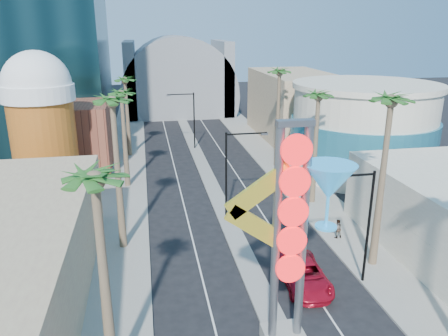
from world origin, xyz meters
TOP-DOWN VIEW (x-y plane):
  - sidewalk_west at (-9.50, 35.00)m, footprint 5.00×100.00m
  - sidewalk_east at (9.50, 35.00)m, footprint 5.00×100.00m
  - median at (0.00, 38.00)m, footprint 1.60×84.00m
  - brick_filler_west at (-16.00, 38.00)m, footprint 10.00×10.00m
  - filler_east at (16.00, 48.00)m, footprint 10.00×20.00m
  - beer_mug at (-17.00, 30.00)m, footprint 7.00×7.00m
  - turquoise_building at (18.00, 30.00)m, footprint 16.60×16.60m
  - canopy at (0.00, 72.00)m, footprint 22.00×16.00m
  - neon_sign at (0.82, 2.96)m, footprint 6.53×2.60m
  - streetlight_0 at (0.55, 20.00)m, footprint 3.79×0.25m
  - streetlight_1 at (-0.55, 44.00)m, footprint 3.79×0.25m
  - streetlight_2 at (6.72, 8.00)m, footprint 3.45×0.25m
  - palm_0 at (-9.00, 2.00)m, footprint 2.40×2.40m
  - palm_1 at (-9.00, 16.00)m, footprint 2.40×2.40m
  - palm_2 at (-9.00, 30.00)m, footprint 2.40×2.40m
  - palm_3 at (-9.00, 42.00)m, footprint 2.40×2.40m
  - palm_5 at (9.00, 10.00)m, footprint 2.40×2.40m
  - palm_6 at (9.00, 22.00)m, footprint 2.40×2.40m
  - palm_7 at (9.00, 34.00)m, footprint 2.40×2.40m
  - red_pickup at (3.10, 8.42)m, footprint 3.04×6.08m
  - pedestrian_b at (8.14, 14.25)m, footprint 0.84×0.68m

SIDE VIEW (x-z plane):
  - sidewalk_west at x=-9.50m, z-range 0.00..0.15m
  - sidewalk_east at x=9.50m, z-range 0.00..0.15m
  - median at x=0.00m, z-range 0.00..0.15m
  - red_pickup at x=3.10m, z-range 0.00..1.65m
  - pedestrian_b at x=8.14m, z-range 0.15..1.74m
  - brick_filler_west at x=-16.00m, z-range 0.00..8.00m
  - canopy at x=0.00m, z-range -6.69..15.31m
  - streetlight_2 at x=6.72m, z-range 0.83..8.83m
  - streetlight_0 at x=0.55m, z-range 0.88..8.88m
  - streetlight_1 at x=-0.55m, z-range 0.88..8.88m
  - filler_east at x=16.00m, z-range 0.00..10.00m
  - turquoise_building at x=18.00m, z-range -0.05..10.55m
  - neon_sign at x=0.82m, z-range 1.03..13.58m
  - beer_mug at x=-17.00m, z-range 0.59..15.09m
  - palm_2 at x=-9.00m, z-range 3.88..15.08m
  - palm_3 at x=-9.00m, z-range 3.88..15.08m
  - palm_0 at x=-9.00m, z-range 4.08..15.78m
  - palm_6 at x=9.00m, z-range 4.08..15.78m
  - palm_1 at x=-9.00m, z-range 4.47..17.17m
  - palm_7 at x=9.00m, z-range 4.47..17.17m
  - palm_5 at x=9.00m, z-range 4.67..17.87m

